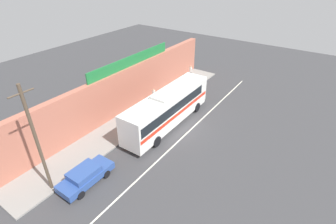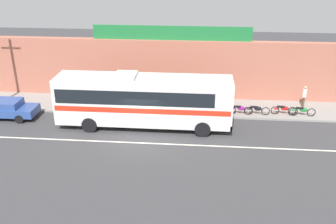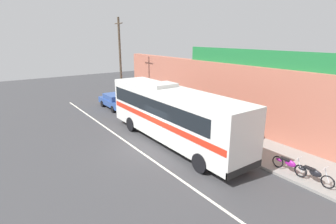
{
  "view_description": "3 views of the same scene",
  "coord_description": "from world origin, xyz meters",
  "px_view_note": "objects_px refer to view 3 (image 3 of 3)",
  "views": [
    {
      "loc": [
        -18.21,
        -10.85,
        14.74
      ],
      "look_at": [
        -0.61,
        1.19,
        1.97
      ],
      "focal_mm": 27.33,
      "sensor_mm": 36.0,
      "label": 1
    },
    {
      "loc": [
        3.7,
        -21.52,
        11.34
      ],
      "look_at": [
        1.71,
        1.37,
        1.27
      ],
      "focal_mm": 39.9,
      "sensor_mm": 36.0,
      "label": 2
    },
    {
      "loc": [
        12.97,
        -7.87,
        6.73
      ],
      "look_at": [
        0.14,
        1.23,
        2.19
      ],
      "focal_mm": 27.96,
      "sensor_mm": 36.0,
      "label": 3
    }
  ],
  "objects_px": {
    "parked_car": "(115,101)",
    "motorcycle_red": "(289,164)",
    "intercity_bus": "(172,112)",
    "utility_pole": "(120,59)",
    "motorcycle_orange": "(313,174)",
    "pedestrian_near_shop": "(252,128)"
  },
  "relations": [
    {
      "from": "utility_pole",
      "to": "pedestrian_near_shop",
      "type": "relative_size",
      "value": 5.35
    },
    {
      "from": "motorcycle_orange",
      "to": "utility_pole",
      "type": "bearing_deg",
      "value": -179.56
    },
    {
      "from": "utility_pole",
      "to": "pedestrian_near_shop",
      "type": "height_order",
      "value": "utility_pole"
    },
    {
      "from": "utility_pole",
      "to": "parked_car",
      "type": "bearing_deg",
      "value": -41.05
    },
    {
      "from": "motorcycle_orange",
      "to": "pedestrian_near_shop",
      "type": "relative_size",
      "value": 1.19
    },
    {
      "from": "parked_car",
      "to": "utility_pole",
      "type": "height_order",
      "value": "utility_pole"
    },
    {
      "from": "pedestrian_near_shop",
      "to": "utility_pole",
      "type": "bearing_deg",
      "value": -172.73
    },
    {
      "from": "utility_pole",
      "to": "motorcycle_orange",
      "type": "relative_size",
      "value": 4.49
    },
    {
      "from": "intercity_bus",
      "to": "parked_car",
      "type": "distance_m",
      "value": 10.18
    },
    {
      "from": "motorcycle_red",
      "to": "utility_pole",
      "type": "bearing_deg",
      "value": -179.63
    },
    {
      "from": "motorcycle_red",
      "to": "motorcycle_orange",
      "type": "relative_size",
      "value": 0.98
    },
    {
      "from": "intercity_bus",
      "to": "motorcycle_red",
      "type": "height_order",
      "value": "intercity_bus"
    },
    {
      "from": "intercity_bus",
      "to": "utility_pole",
      "type": "relative_size",
      "value": 1.4
    },
    {
      "from": "intercity_bus",
      "to": "parked_car",
      "type": "xyz_separation_m",
      "value": [
        -10.07,
        0.56,
        -1.33
      ]
    },
    {
      "from": "parked_car",
      "to": "utility_pole",
      "type": "bearing_deg",
      "value": 138.95
    },
    {
      "from": "intercity_bus",
      "to": "pedestrian_near_shop",
      "type": "distance_m",
      "value": 5.3
    },
    {
      "from": "intercity_bus",
      "to": "utility_pole",
      "type": "xyz_separation_m",
      "value": [
        -11.96,
        2.21,
        2.43
      ]
    },
    {
      "from": "pedestrian_near_shop",
      "to": "motorcycle_orange",
      "type": "bearing_deg",
      "value": -20.06
    },
    {
      "from": "pedestrian_near_shop",
      "to": "parked_car",
      "type": "bearing_deg",
      "value": -164.89
    },
    {
      "from": "parked_car",
      "to": "motorcycle_red",
      "type": "height_order",
      "value": "parked_car"
    },
    {
      "from": "utility_pole",
      "to": "motorcycle_red",
      "type": "bearing_deg",
      "value": 0.37
    },
    {
      "from": "intercity_bus",
      "to": "motorcycle_red",
      "type": "xyz_separation_m",
      "value": [
        6.82,
        2.33,
        -1.5
      ]
    }
  ]
}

